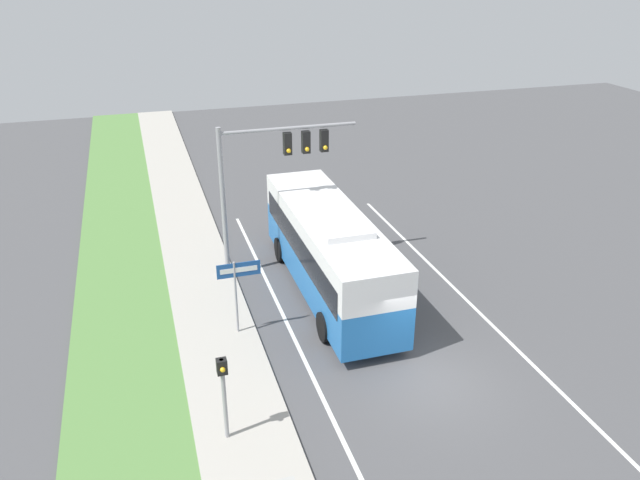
# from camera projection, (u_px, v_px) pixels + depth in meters

# --- Properties ---
(ground_plane) EXTENTS (80.00, 80.00, 0.00)m
(ground_plane) POSITION_uv_depth(u_px,v_px,m) (431.00, 380.00, 20.02)
(ground_plane) COLOR #4C4C4F
(sidewalk) EXTENTS (2.80, 80.00, 0.12)m
(sidewalk) POSITION_uv_depth(u_px,v_px,m) (240.00, 416.00, 18.35)
(sidewalk) COLOR #ADA89E
(sidewalk) RESTS_ON ground_plane
(grass_verge) EXTENTS (3.60, 80.00, 0.10)m
(grass_verge) POSITION_uv_depth(u_px,v_px,m) (127.00, 439.00, 17.50)
(grass_verge) COLOR #568442
(grass_verge) RESTS_ON ground_plane
(lane_divider_near) EXTENTS (0.14, 30.00, 0.01)m
(lane_divider_near) POSITION_uv_depth(u_px,v_px,m) (324.00, 401.00, 19.06)
(lane_divider_near) COLOR silver
(lane_divider_near) RESTS_ON ground_plane
(lane_divider_far) EXTENTS (0.14, 30.00, 0.01)m
(lane_divider_far) POSITION_uv_depth(u_px,v_px,m) (528.00, 360.00, 20.98)
(lane_divider_far) COLOR silver
(lane_divider_far) RESTS_ON ground_plane
(bus) EXTENTS (2.73, 10.54, 3.60)m
(bus) POSITION_uv_depth(u_px,v_px,m) (329.00, 247.00, 24.40)
(bus) COLOR #236BB7
(bus) RESTS_ON ground_plane
(signal_gantry) EXTENTS (5.68, 0.41, 6.39)m
(signal_gantry) POSITION_uv_depth(u_px,v_px,m) (269.00, 166.00, 25.05)
(signal_gantry) COLOR #939399
(signal_gantry) RESTS_ON ground_plane
(pedestrian_signal) EXTENTS (0.28, 0.34, 2.73)m
(pedestrian_signal) POSITION_uv_depth(u_px,v_px,m) (223.00, 386.00, 16.77)
(pedestrian_signal) COLOR #939399
(pedestrian_signal) RESTS_ON ground_plane
(street_sign) EXTENTS (1.52, 0.08, 2.90)m
(street_sign) POSITION_uv_depth(u_px,v_px,m) (238.00, 282.00, 21.55)
(street_sign) COLOR #939399
(street_sign) RESTS_ON ground_plane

